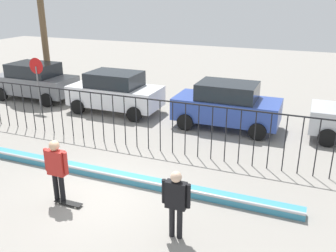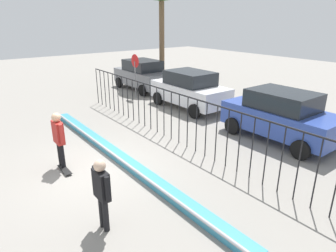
{
  "view_description": "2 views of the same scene",
  "coord_description": "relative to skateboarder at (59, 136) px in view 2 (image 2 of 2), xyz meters",
  "views": [
    {
      "loc": [
        5.23,
        -7.61,
        5.37
      ],
      "look_at": [
        1.22,
        2.3,
        1.43
      ],
      "focal_mm": 39.13,
      "sensor_mm": 36.0,
      "label": 1
    },
    {
      "loc": [
        7.93,
        -3.16,
        4.43
      ],
      "look_at": [
        0.92,
        2.2,
        1.21
      ],
      "focal_mm": 31.76,
      "sensor_mm": 36.0,
      "label": 2
    }
  ],
  "objects": [
    {
      "name": "bowl_coping_ledge",
      "position": [
        0.71,
        1.67,
        -0.96
      ],
      "size": [
        11.0,
        0.4,
        0.27
      ],
      "color": "teal",
      "rests_on": "ground"
    },
    {
      "name": "skateboarder",
      "position": [
        0.0,
        0.0,
        0.0
      ],
      "size": [
        0.72,
        0.27,
        1.79
      ],
      "rotation": [
        0.0,
        0.0,
        -0.22
      ],
      "color": "black",
      "rests_on": "ground"
    },
    {
      "name": "camera_operator",
      "position": [
        3.44,
        -0.23,
        -0.06
      ],
      "size": [
        0.68,
        0.26,
        1.69
      ],
      "rotation": [
        0.0,
        0.0,
        2.25
      ],
      "color": "black",
      "rests_on": "ground"
    },
    {
      "name": "skateboard",
      "position": [
        0.29,
        -0.04,
        -1.02
      ],
      "size": [
        0.8,
        0.2,
        0.07
      ],
      "rotation": [
        0.0,
        0.0,
        -0.32
      ],
      "color": "black",
      "rests_on": "ground"
    },
    {
      "name": "stop_sign",
      "position": [
        -6.08,
        6.45,
        0.54
      ],
      "size": [
        0.76,
        0.07,
        2.5
      ],
      "color": "slate",
      "rests_on": "ground"
    },
    {
      "name": "ground_plane",
      "position": [
        0.71,
        0.73,
        -1.08
      ],
      "size": [
        60.0,
        60.0,
        0.0
      ],
      "primitive_type": "plane",
      "color": "gray"
    },
    {
      "name": "parked_car_blue",
      "position": [
        2.76,
        7.42,
        -0.1
      ],
      "size": [
        4.3,
        2.12,
        1.9
      ],
      "rotation": [
        0.0,
        0.0,
        -0.0
      ],
      "color": "#2D479E",
      "rests_on": "ground"
    },
    {
      "name": "perimeter_fence",
      "position": [
        0.71,
        4.14,
        0.08
      ],
      "size": [
        14.04,
        0.04,
        1.89
      ],
      "color": "black",
      "rests_on": "ground"
    },
    {
      "name": "parked_car_gray",
      "position": [
        -7.57,
        7.9,
        -0.1
      ],
      "size": [
        4.3,
        2.12,
        1.9
      ],
      "rotation": [
        0.0,
        0.0,
        0.04
      ],
      "color": "slate",
      "rests_on": "ground"
    },
    {
      "name": "parked_car_white",
      "position": [
        -2.56,
        7.53,
        -0.1
      ],
      "size": [
        4.3,
        2.12,
        1.9
      ],
      "rotation": [
        0.0,
        0.0,
        0.08
      ],
      "color": "silver",
      "rests_on": "ground"
    }
  ]
}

